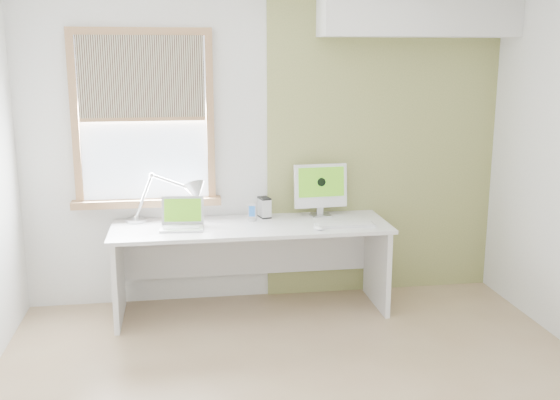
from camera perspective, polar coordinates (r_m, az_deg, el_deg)
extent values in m
cube|color=tan|center=(4.20, 2.30, -16.80)|extent=(4.00, 3.50, 0.02)
cube|color=silver|center=(5.44, -1.15, 4.70)|extent=(4.00, 0.02, 2.60)
cube|color=silver|center=(2.10, 12.00, -8.63)|extent=(4.00, 0.02, 2.60)
cube|color=olive|center=(5.64, 9.02, 4.83)|extent=(2.00, 0.02, 2.60)
cube|color=white|center=(5.51, 12.05, 16.00)|extent=(1.60, 0.40, 0.42)
cube|color=olive|center=(5.39, -17.56, 6.72)|extent=(0.06, 0.06, 1.42)
cube|color=olive|center=(5.33, -6.15, 7.17)|extent=(0.06, 0.06, 1.42)
cube|color=olive|center=(5.31, -12.23, 14.29)|extent=(1.00, 0.06, 0.06)
cube|color=olive|center=(5.42, -11.58, -0.21)|extent=(1.20, 0.14, 0.06)
cube|color=#D1E2F9|center=(5.35, -11.88, 7.00)|extent=(1.00, 0.01, 1.30)
cube|color=beige|center=(5.29, -12.07, 10.46)|extent=(0.98, 0.02, 0.65)
cube|color=olive|center=(5.31, -11.90, 6.95)|extent=(0.98, 0.03, 0.03)
cube|color=silver|center=(5.17, -2.55, -2.36)|extent=(2.20, 0.70, 0.03)
cube|color=silver|center=(5.27, -14.01, -6.58)|extent=(0.04, 0.64, 0.70)
cube|color=silver|center=(5.48, 8.51, -5.59)|extent=(0.04, 0.64, 0.70)
cube|color=silver|center=(5.55, -2.89, -4.16)|extent=(2.08, 0.02, 0.48)
cylinder|color=silver|center=(5.38, -12.53, -1.75)|extent=(0.17, 0.17, 0.02)
sphere|color=silver|center=(5.38, -12.54, -1.57)|extent=(0.05, 0.05, 0.05)
cylinder|color=silver|center=(5.33, -11.88, 0.27)|extent=(0.17, 0.03, 0.36)
sphere|color=silver|center=(5.30, -11.20, 2.14)|extent=(0.04, 0.04, 0.04)
cylinder|color=silver|center=(5.29, -9.46, 1.56)|extent=(0.33, 0.06, 0.14)
sphere|color=silver|center=(5.29, -7.73, 0.97)|extent=(0.04, 0.04, 0.04)
cone|color=silver|center=(5.29, -7.40, 0.67)|extent=(0.26, 0.28, 0.22)
cube|color=silver|center=(5.10, -8.60, -2.43)|extent=(0.35, 0.26, 0.02)
cube|color=#B2B5B7|center=(5.09, -8.61, -2.32)|extent=(0.29, 0.16, 0.00)
cube|color=silver|center=(5.18, -8.54, -0.87)|extent=(0.33, 0.10, 0.22)
cube|color=#417E12|center=(5.17, -8.55, -0.89)|extent=(0.29, 0.08, 0.17)
cylinder|color=silver|center=(5.29, -2.47, -1.72)|extent=(0.08, 0.08, 0.02)
cube|color=silver|center=(5.27, -2.48, -0.98)|extent=(0.06, 0.02, 0.12)
cube|color=#194C99|center=(5.27, -2.48, -1.00)|extent=(0.05, 0.01, 0.09)
cube|color=silver|center=(5.38, -1.38, -0.66)|extent=(0.11, 0.14, 0.17)
cube|color=black|center=(5.37, -1.39, 0.16)|extent=(0.11, 0.14, 0.01)
cube|color=black|center=(5.40, -1.38, -1.46)|extent=(0.11, 0.14, 0.01)
cube|color=silver|center=(5.46, 3.59, -1.34)|extent=(0.17, 0.16, 0.01)
cube|color=silver|center=(5.47, 3.53, -0.49)|extent=(0.06, 0.02, 0.14)
cube|color=white|center=(5.42, 3.58, 1.26)|extent=(0.45, 0.11, 0.37)
cube|color=#417E12|center=(5.39, 3.66, 1.58)|extent=(0.39, 0.05, 0.24)
cylinder|color=black|center=(5.39, 3.66, 1.58)|extent=(0.07, 0.01, 0.07)
cube|color=white|center=(5.15, 5.74, -2.20)|extent=(0.47, 0.14, 0.02)
cube|color=white|center=(5.14, 5.75, -2.10)|extent=(0.44, 0.10, 0.00)
ellipsoid|color=white|center=(5.02, 3.40, -2.46)|extent=(0.09, 0.12, 0.03)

